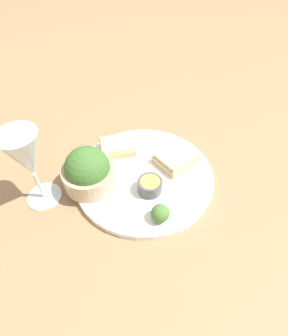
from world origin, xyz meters
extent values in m
plane|color=#93704C|center=(0.00, 0.00, 0.00)|extent=(4.00, 4.00, 0.00)
cylinder|color=white|center=(0.00, 0.00, 0.01)|extent=(0.31, 0.31, 0.01)
cylinder|color=tan|center=(0.12, 0.01, 0.04)|extent=(0.11, 0.11, 0.05)
sphere|color=#3D6B2D|center=(0.12, 0.01, 0.06)|extent=(0.09, 0.09, 0.09)
cylinder|color=#4C4C4C|center=(-0.01, 0.05, 0.03)|extent=(0.05, 0.05, 0.03)
cylinder|color=tan|center=(-0.01, 0.05, 0.04)|extent=(0.04, 0.04, 0.01)
cube|color=#D1B27F|center=(-0.08, -0.03, 0.02)|extent=(0.11, 0.11, 0.02)
cube|color=beige|center=(-0.08, -0.03, 0.04)|extent=(0.11, 0.10, 0.01)
cube|color=#D1B27F|center=(0.05, -0.08, 0.02)|extent=(0.09, 0.07, 0.02)
cube|color=beige|center=(0.05, -0.08, 0.04)|extent=(0.08, 0.06, 0.01)
cylinder|color=silver|center=(0.22, 0.03, 0.00)|extent=(0.07, 0.07, 0.01)
cylinder|color=silver|center=(0.22, 0.03, 0.04)|extent=(0.01, 0.01, 0.07)
cone|color=silver|center=(0.22, 0.03, 0.12)|extent=(0.07, 0.07, 0.10)
sphere|color=#477533|center=(-0.02, 0.12, 0.03)|extent=(0.04, 0.04, 0.04)
camera|label=1|loc=(0.04, 0.37, 0.45)|focal=28.00mm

